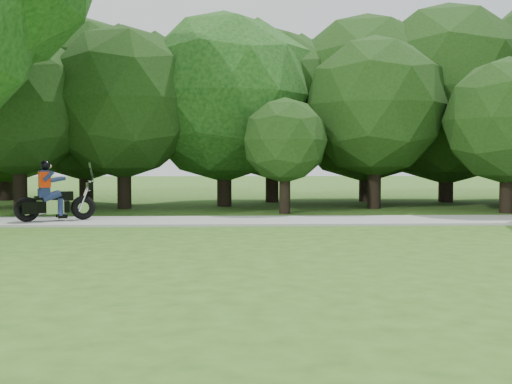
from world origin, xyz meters
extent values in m
plane|color=#335919|center=(0.00, 0.00, 0.00)|extent=(100.00, 100.00, 0.00)
cube|color=#9D9D98|center=(0.00, 8.00, 0.03)|extent=(60.00, 2.20, 0.06)
cylinder|color=black|center=(-1.64, 15.37, 0.90)|extent=(0.48, 0.48, 1.80)
sphere|color=#183610|center=(-1.64, 15.37, 3.59)|extent=(5.52, 5.52, 5.52)
cylinder|color=black|center=(4.91, 10.37, 0.75)|extent=(0.39, 0.39, 1.50)
sphere|color=#183610|center=(4.91, 10.37, 2.70)|extent=(3.72, 3.72, 3.72)
cylinder|color=black|center=(-1.59, 10.45, 0.66)|extent=(0.32, 0.32, 1.32)
sphere|color=#183610|center=(-1.59, 10.45, 2.13)|extent=(2.48, 2.48, 2.48)
cylinder|color=black|center=(4.75, 15.17, 0.90)|extent=(0.53, 0.53, 1.80)
sphere|color=#183610|center=(4.75, 15.17, 3.95)|extent=(6.61, 6.61, 6.61)
cylinder|color=black|center=(1.88, 15.60, 0.90)|extent=(0.51, 0.51, 1.80)
sphere|color=#183610|center=(1.88, 15.60, 3.83)|extent=(6.23, 6.23, 6.23)
cylinder|color=black|center=(-3.37, 13.43, 0.90)|extent=(0.48, 0.48, 1.80)
sphere|color=#113D11|center=(-3.37, 13.43, 3.65)|extent=(5.70, 5.70, 5.70)
cylinder|color=black|center=(-9.57, 11.69, 0.90)|extent=(0.41, 0.41, 1.80)
sphere|color=#183610|center=(-9.57, 11.69, 3.19)|extent=(4.27, 4.27, 4.27)
cylinder|color=black|center=(-8.18, 14.38, 0.90)|extent=(0.48, 0.48, 1.80)
sphere|color=#183610|center=(-8.18, 14.38, 3.63)|extent=(5.64, 5.64, 5.64)
cylinder|color=black|center=(-6.56, 12.51, 0.90)|extent=(0.44, 0.44, 1.80)
sphere|color=#183610|center=(-6.56, 12.51, 3.38)|extent=(4.88, 4.88, 4.88)
cylinder|color=black|center=(1.43, 12.21, 0.90)|extent=(0.42, 0.42, 1.80)
sphere|color=#183610|center=(1.43, 12.21, 3.26)|extent=(4.49, 4.49, 4.49)
cylinder|color=black|center=(-11.78, 16.85, 0.90)|extent=(0.54, 0.54, 1.80)
sphere|color=#183610|center=(-11.78, 16.85, 4.00)|extent=(6.76, 6.76, 6.76)
torus|color=black|center=(-8.11, 7.62, 0.36)|extent=(0.63, 0.40, 0.61)
torus|color=black|center=(-6.87, 8.16, 0.36)|extent=(0.63, 0.40, 0.61)
cube|color=black|center=(-7.64, 7.83, 0.41)|extent=(0.97, 0.58, 0.28)
cube|color=silver|center=(-7.51, 7.88, 0.41)|extent=(0.50, 0.44, 0.35)
cube|color=black|center=(-7.32, 7.97, 0.67)|extent=(0.52, 0.42, 0.23)
cube|color=black|center=(-7.74, 7.79, 0.63)|extent=(0.53, 0.44, 0.09)
cylinder|color=silver|center=(-6.84, 8.18, 0.67)|extent=(0.33, 0.17, 0.78)
cylinder|color=silver|center=(-6.71, 8.24, 1.04)|extent=(0.25, 0.52, 0.03)
cube|color=black|center=(-7.99, 7.47, 0.41)|extent=(0.38, 0.24, 0.30)
cube|color=black|center=(-8.14, 7.82, 0.41)|extent=(0.38, 0.24, 0.30)
cube|color=navy|center=(-7.74, 7.79, 0.75)|extent=(0.37, 0.41, 0.21)
cube|color=navy|center=(-7.72, 7.79, 1.07)|extent=(0.35, 0.42, 0.49)
cube|color=#FF2E05|center=(-7.72, 7.79, 1.09)|extent=(0.39, 0.47, 0.38)
sphere|color=black|center=(-7.70, 7.80, 1.43)|extent=(0.24, 0.24, 0.24)
camera|label=1|loc=(-3.16, -8.07, 1.60)|focal=45.00mm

